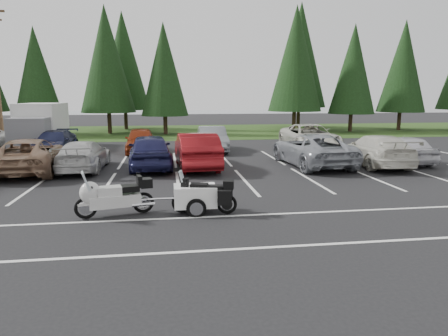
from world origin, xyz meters
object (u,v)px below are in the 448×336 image
car_near_2 (29,155)px  car_far_1 (54,143)px  box_truck (38,127)px  car_near_4 (150,151)px  car_far_3 (212,139)px  car_far_4 (310,137)px  car_near_3 (83,155)px  car_near_7 (376,150)px  car_near_8 (404,149)px  adventure_motorcycle (204,192)px  cargo_trailer (195,199)px  car_near_5 (197,150)px  car_near_6 (312,150)px  car_far_2 (141,140)px  touring_motorcycle (115,193)px

car_near_2 → car_far_1: bearing=-91.7°
box_truck → car_near_4: size_ratio=1.15×
car_far_3 → car_far_4: car_far_4 is taller
car_near_3 → car_far_1: (-2.66, 5.32, 0.01)m
car_near_7 → car_near_8: 1.99m
adventure_motorcycle → car_far_4: bearing=71.3°
box_truck → cargo_trailer: 17.86m
car_near_5 → car_far_3: (1.40, 5.64, -0.08)m
cargo_trailer → adventure_motorcycle: adventure_motorcycle is taller
adventure_motorcycle → car_far_3: bearing=95.3°
car_far_3 → cargo_trailer: 13.17m
car_far_1 → car_far_3: size_ratio=1.04×
car_near_6 → car_far_2: bearing=-37.5°
car_near_8 → adventure_motorcycle: car_near_8 is taller
car_near_5 → car_near_6: bearing=176.0°
car_near_2 → car_near_8: car_near_2 is taller
car_near_5 → touring_motorcycle: (-2.89, -7.41, -0.16)m
car_near_8 → cargo_trailer: 13.47m
box_truck → car_near_5: box_truck is taller
car_near_3 → adventure_motorcycle: 9.09m
box_truck → car_near_5: (9.49, -8.08, -0.61)m
car_near_5 → car_near_6: 5.68m
car_near_3 → car_near_5: size_ratio=0.92×
car_near_2 → cargo_trailer: (6.90, -7.27, -0.35)m
box_truck → car_far_2: box_truck is taller
car_near_3 → car_far_2: (2.26, 5.55, 0.06)m
car_far_1 → touring_motorcycle: car_far_1 is taller
car_far_1 → car_far_4: car_far_4 is taller
car_near_7 → car_far_4: bearing=-73.3°
car_near_2 → car_near_8: (18.16, 0.11, -0.05)m
car_near_3 → car_far_1: 5.95m
car_near_8 → car_far_2: 14.76m
box_truck → car_near_2: (2.00, -8.19, -0.69)m
car_near_5 → car_near_7: 8.81m
car_near_4 → touring_motorcycle: bearing=81.0°
cargo_trailer → car_near_6: bearing=49.0°
car_near_4 → car_far_2: 5.56m
car_near_4 → car_near_2: bearing=-0.6°
car_near_4 → car_far_4: car_near_4 is taller
car_near_2 → car_near_5: size_ratio=1.08×
car_near_8 → touring_motorcycle: bearing=32.6°
car_near_6 → car_far_1: bearing=-25.9°
car_far_2 → car_near_8: bearing=-25.0°
box_truck → car_far_4: 17.28m
car_near_5 → car_near_8: car_near_5 is taller
car_far_1 → cargo_trailer: car_far_1 is taller
car_near_5 → car_near_8: bearing=177.5°
touring_motorcycle → adventure_motorcycle: size_ratio=1.16×
car_near_2 → car_near_4: bearing=177.4°
car_near_6 → car_near_8: car_near_6 is taller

